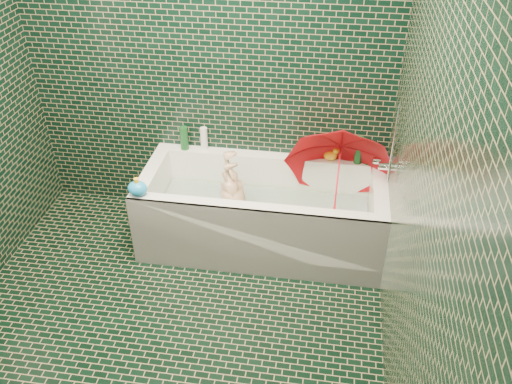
% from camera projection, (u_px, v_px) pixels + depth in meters
% --- Properties ---
extents(floor, '(2.80, 2.80, 0.00)m').
position_uv_depth(floor, '(164.00, 341.00, 3.26)').
color(floor, black).
rests_on(floor, ground).
extents(wall_back, '(2.80, 0.00, 2.80)m').
position_uv_depth(wall_back, '(206.00, 57.00, 3.68)').
color(wall_back, black).
rests_on(wall_back, floor).
extents(wall_right, '(0.00, 2.80, 2.80)m').
position_uv_depth(wall_right, '(421.00, 189.00, 2.38)').
color(wall_right, black).
rests_on(wall_right, floor).
extents(bathtub, '(1.70, 0.75, 0.55)m').
position_uv_depth(bathtub, '(262.00, 219.00, 3.90)').
color(bathtub, white).
rests_on(bathtub, floor).
extents(bath_mat, '(1.35, 0.47, 0.01)m').
position_uv_depth(bath_mat, '(262.00, 224.00, 3.94)').
color(bath_mat, green).
rests_on(bath_mat, bathtub).
extents(water, '(1.48, 0.53, 0.00)m').
position_uv_depth(water, '(262.00, 208.00, 3.86)').
color(water, silver).
rests_on(water, bathtub).
extents(faucet, '(0.18, 0.19, 0.55)m').
position_uv_depth(faucet, '(388.00, 161.00, 3.48)').
color(faucet, silver).
rests_on(faucet, wall_right).
extents(child, '(0.88, 0.42, 0.30)m').
position_uv_depth(child, '(238.00, 209.00, 3.84)').
color(child, tan).
rests_on(child, bathtub).
extents(umbrella, '(0.92, 1.00, 1.06)m').
position_uv_depth(umbrella, '(338.00, 179.00, 3.68)').
color(umbrella, red).
rests_on(umbrella, bathtub).
extents(soap_bottle_a, '(0.12, 0.12, 0.24)m').
position_uv_depth(soap_bottle_a, '(370.00, 166.00, 3.86)').
color(soap_bottle_a, white).
rests_on(soap_bottle_a, bathtub).
extents(soap_bottle_b, '(0.10, 0.10, 0.17)m').
position_uv_depth(soap_bottle_b, '(379.00, 163.00, 3.89)').
color(soap_bottle_b, '#4F1C6B').
rests_on(soap_bottle_b, bathtub).
extents(soap_bottle_c, '(0.14, 0.14, 0.16)m').
position_uv_depth(soap_bottle_c, '(371.00, 166.00, 3.86)').
color(soap_bottle_c, '#154A1F').
rests_on(soap_bottle_c, bathtub).
extents(bottle_right_tall, '(0.07, 0.07, 0.20)m').
position_uv_depth(bottle_right_tall, '(359.00, 150.00, 3.83)').
color(bottle_right_tall, '#154A1F').
rests_on(bottle_right_tall, bathtub).
extents(bottle_right_pump, '(0.06, 0.06, 0.18)m').
position_uv_depth(bottle_right_pump, '(373.00, 152.00, 3.84)').
color(bottle_right_pump, silver).
rests_on(bottle_right_pump, bathtub).
extents(bottle_left_tall, '(0.07, 0.07, 0.18)m').
position_uv_depth(bottle_left_tall, '(184.00, 138.00, 4.00)').
color(bottle_left_tall, '#154A1F').
rests_on(bottle_left_tall, bathtub).
extents(bottle_left_short, '(0.06, 0.06, 0.17)m').
position_uv_depth(bottle_left_short, '(204.00, 138.00, 4.01)').
color(bottle_left_short, white).
rests_on(bottle_left_short, bathtub).
extents(rubber_duck, '(0.12, 0.08, 0.10)m').
position_uv_depth(rubber_duck, '(331.00, 154.00, 3.90)').
color(rubber_duck, '#FEB119').
rests_on(rubber_duck, bathtub).
extents(bath_toy, '(0.14, 0.12, 0.13)m').
position_uv_depth(bath_toy, '(137.00, 188.00, 3.53)').
color(bath_toy, '#188CDC').
rests_on(bath_toy, bathtub).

